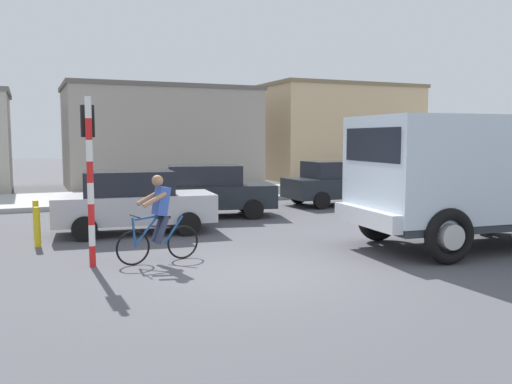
% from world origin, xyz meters
% --- Properties ---
extents(ground_plane, '(120.00, 120.00, 0.00)m').
position_xyz_m(ground_plane, '(0.00, 0.00, 0.00)').
color(ground_plane, '#4C4C51').
extents(sidewalk_far, '(80.00, 5.00, 0.16)m').
position_xyz_m(sidewalk_far, '(0.00, 12.75, 0.08)').
color(sidewalk_far, '#ADADA8').
rests_on(sidewalk_far, ground).
extents(truck_foreground, '(5.60, 3.15, 2.90)m').
position_xyz_m(truck_foreground, '(5.27, 0.27, 1.67)').
color(truck_foreground, silver).
rests_on(truck_foreground, ground).
extents(cyclist, '(1.71, 0.56, 1.72)m').
position_xyz_m(cyclist, '(-1.51, 1.52, 0.86)').
color(cyclist, black).
rests_on(cyclist, ground).
extents(traffic_light_pole, '(0.24, 0.43, 3.20)m').
position_xyz_m(traffic_light_pole, '(-2.76, 1.72, 2.07)').
color(traffic_light_pole, red).
rests_on(traffic_light_pole, ground).
extents(car_red_near, '(4.02, 1.92, 1.60)m').
position_xyz_m(car_red_near, '(6.63, 8.06, 0.82)').
color(car_red_near, '#1E2328').
rests_on(car_red_near, ground).
extents(car_white_mid, '(4.28, 2.54, 1.60)m').
position_xyz_m(car_white_mid, '(1.31, 7.06, 0.82)').
color(car_white_mid, '#1E2328').
rests_on(car_white_mid, ground).
extents(car_far_side, '(4.16, 2.19, 1.60)m').
position_xyz_m(car_far_side, '(-1.36, 5.05, 0.82)').
color(car_far_side, '#B7B7BC').
rests_on(car_far_side, ground).
extents(bollard_near, '(0.14, 0.14, 0.90)m').
position_xyz_m(bollard_near, '(-3.68, 4.06, 0.45)').
color(bollard_near, gold).
rests_on(bollard_near, ground).
extents(bollard_far, '(0.14, 0.14, 0.90)m').
position_xyz_m(bollard_far, '(-3.68, 5.46, 0.45)').
color(bollard_far, gold).
rests_on(bollard_far, ground).
extents(building_mid_block, '(9.30, 5.54, 4.96)m').
position_xyz_m(building_mid_block, '(2.44, 18.21, 2.48)').
color(building_mid_block, '#9E9389').
rests_on(building_mid_block, ground).
extents(building_corner_right, '(9.25, 6.95, 5.59)m').
position_xyz_m(building_corner_right, '(13.62, 20.26, 2.80)').
color(building_corner_right, '#D1B284').
rests_on(building_corner_right, ground).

